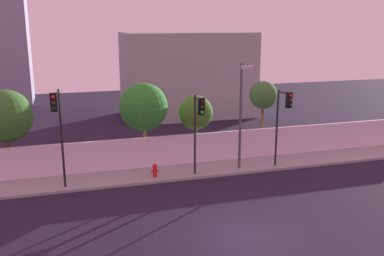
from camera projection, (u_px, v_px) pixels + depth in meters
The scene contains 13 objects.
ground_plane at pixel (246, 238), 17.83m from camera, with size 80.00×80.00×0.00m, color black.
sidewalk at pixel (190, 171), 25.44m from camera, with size 36.00×2.40×0.15m, color gray.
perimeter_wall at pixel (184, 149), 26.41m from camera, with size 36.00×0.18×1.80m, color silver.
traffic_light_left at pixel (198, 119), 23.54m from camera, with size 0.35×1.27×4.51m.
traffic_light_center at pixel (283, 113), 24.98m from camera, with size 0.42×1.21×4.58m.
traffic_light_right at pixel (58, 120), 21.44m from camera, with size 0.46×1.33×5.14m.
street_lamp_curbside at pixel (241, 107), 24.71m from camera, with size 0.70×1.66×6.21m.
fire_hydrant at pixel (155, 170), 24.21m from camera, with size 0.44×0.26×0.77m.
roadside_tree_leftmost at pixel (6, 116), 23.94m from camera, with size 2.90×2.90×4.97m.
roadside_tree_midleft at pixel (144, 107), 26.04m from camera, with size 2.88×2.88×5.04m.
roadside_tree_midright at pixel (196, 113), 27.06m from camera, with size 2.14×2.14×4.13m.
roadside_tree_rightmost at pixel (263, 95), 28.11m from camera, with size 1.80×1.80×4.85m.
low_building_distant at pixel (188, 74), 39.96m from camera, with size 11.61×6.00×7.57m, color gray.
Camera 1 is at (-6.75, -14.93, 8.62)m, focal length 40.97 mm.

